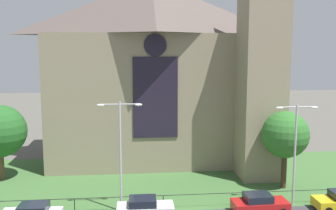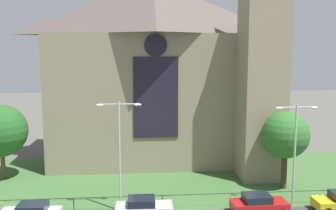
{
  "view_description": "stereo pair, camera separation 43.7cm",
  "coord_description": "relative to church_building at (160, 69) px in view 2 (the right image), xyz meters",
  "views": [
    {
      "loc": [
        -3.94,
        -26.32,
        12.27
      ],
      "look_at": [
        -0.6,
        8.0,
        7.44
      ],
      "focal_mm": 41.5,
      "sensor_mm": 36.0,
      "label": 1
    },
    {
      "loc": [
        -3.5,
        -26.36,
        12.27
      ],
      "look_at": [
        -0.6,
        8.0,
        7.44
      ],
      "focal_mm": 41.5,
      "sensor_mm": 36.0,
      "label": 2
    }
  ],
  "objects": [
    {
      "name": "ground",
      "position": [
        0.74,
        -6.9,
        -10.27
      ],
      "size": [
        160.0,
        160.0,
        0.0
      ],
      "primitive_type": "plane",
      "color": "#56544C"
    },
    {
      "name": "grass_verge",
      "position": [
        0.74,
        -8.9,
        -10.27
      ],
      "size": [
        120.0,
        20.0,
        0.01
      ],
      "primitive_type": "cube",
      "color": "#3D6633",
      "rests_on": "ground"
    },
    {
      "name": "church_building",
      "position": [
        0.0,
        0.0,
        0.0
      ],
      "size": [
        23.2,
        16.2,
        26.0
      ],
      "color": "gray",
      "rests_on": "ground"
    },
    {
      "name": "iron_railing",
      "position": [
        -0.77,
        -14.4,
        -9.31
      ],
      "size": [
        27.27,
        0.07,
        1.13
      ],
      "color": "black",
      "rests_on": "ground"
    },
    {
      "name": "tree_right_near",
      "position": [
        10.42,
        -10.69,
        -5.4
      ],
      "size": [
        4.18,
        4.18,
        7.0
      ],
      "color": "#423021",
      "rests_on": "ground"
    },
    {
      "name": "tree_left_far",
      "position": [
        -15.57,
        -5.86,
        -5.56
      ],
      "size": [
        4.98,
        4.98,
        7.22
      ],
      "color": "brown",
      "rests_on": "ground"
    },
    {
      "name": "streetlamp_near",
      "position": [
        -4.02,
        -14.5,
        -4.87
      ],
      "size": [
        3.37,
        0.26,
        8.53
      ],
      "color": "#B2B2B7",
      "rests_on": "ground"
    },
    {
      "name": "streetlamp_far",
      "position": [
        9.68,
        -14.5,
        -5.09
      ],
      "size": [
        3.37,
        0.26,
        8.13
      ],
      "color": "#B2B2B7",
      "rests_on": "ground"
    },
    {
      "name": "parked_car_silver",
      "position": [
        -2.27,
        -15.8,
        -9.53
      ],
      "size": [
        4.23,
        2.08,
        1.51
      ],
      "rotation": [
        0.0,
        0.0,
        -0.02
      ],
      "color": "#B7B7BC",
      "rests_on": "ground"
    },
    {
      "name": "parked_car_red",
      "position": [
        6.46,
        -15.84,
        -9.53
      ],
      "size": [
        4.25,
        2.12,
        1.51
      ],
      "rotation": [
        0.0,
        0.0,
        0.03
      ],
      "color": "#B21919",
      "rests_on": "ground"
    }
  ]
}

